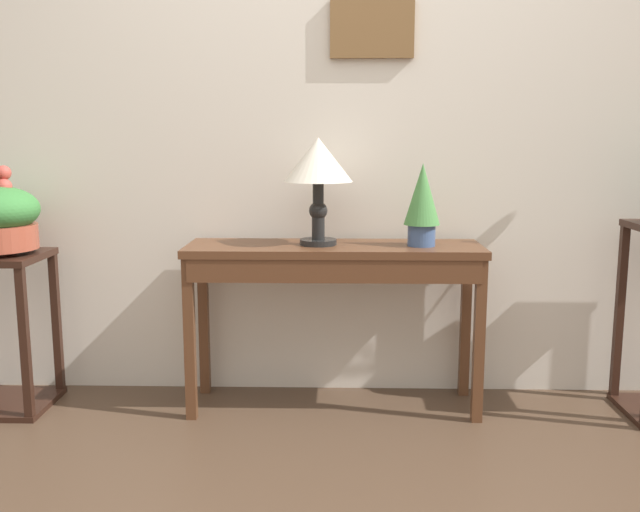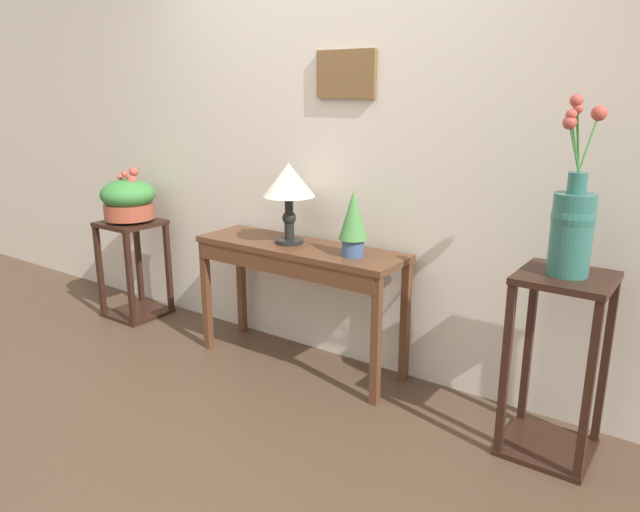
{
  "view_description": "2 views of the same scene",
  "coord_description": "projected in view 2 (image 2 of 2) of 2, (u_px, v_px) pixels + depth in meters",
  "views": [
    {
      "loc": [
        -0.01,
        -1.89,
        1.23
      ],
      "look_at": [
        -0.09,
        1.13,
        0.71
      ],
      "focal_mm": 39.59,
      "sensor_mm": 36.0,
      "label": 1
    },
    {
      "loc": [
        2.01,
        -1.46,
        1.62
      ],
      "look_at": [
        0.13,
        1.19,
        0.71
      ],
      "focal_mm": 33.29,
      "sensor_mm": 36.0,
      "label": 2
    }
  ],
  "objects": [
    {
      "name": "table_lamp",
      "position": [
        289.0,
        185.0,
        3.4
      ],
      "size": [
        0.3,
        0.3,
        0.47
      ],
      "color": "black",
      "rests_on": "console_table"
    },
    {
      "name": "back_wall_with_art",
      "position": [
        331.0,
        130.0,
        3.49
      ],
      "size": [
        9.0,
        0.13,
        2.8
      ],
      "color": "beige",
      "rests_on": "ground"
    },
    {
      "name": "potted_plant_on_console",
      "position": [
        353.0,
        220.0,
        3.17
      ],
      "size": [
        0.16,
        0.16,
        0.36
      ],
      "color": "#3D5684",
      "rests_on": "console_table"
    },
    {
      "name": "pedestal_stand_right",
      "position": [
        556.0,
        366.0,
        2.66
      ],
      "size": [
        0.39,
        0.39,
        0.86
      ],
      "color": "black",
      "rests_on": "ground"
    },
    {
      "name": "pedestal_stand_left",
      "position": [
        134.0,
        269.0,
        4.35
      ],
      "size": [
        0.39,
        0.39,
        0.72
      ],
      "color": "black",
      "rests_on": "ground"
    },
    {
      "name": "ground_plane",
      "position": [
        146.0,
        461.0,
        2.7
      ],
      "size": [
        12.0,
        12.0,
        0.01
      ],
      "primitive_type": "cube",
      "color": "#4C3828"
    },
    {
      "name": "flower_vase_tall_right",
      "position": [
        573.0,
        222.0,
        2.48
      ],
      "size": [
        0.18,
        0.23,
        0.75
      ],
      "color": "#2D665B",
      "rests_on": "pedestal_stand_right"
    },
    {
      "name": "planter_bowl_wide_left",
      "position": [
        128.0,
        199.0,
        4.21
      ],
      "size": [
        0.38,
        0.38,
        0.39
      ],
      "color": "#9E4733",
      "rests_on": "pedestal_stand_left"
    },
    {
      "name": "console_table",
      "position": [
        297.0,
        263.0,
        3.46
      ],
      "size": [
        1.31,
        0.39,
        0.76
      ],
      "color": "#56331E",
      "rests_on": "ground"
    }
  ]
}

